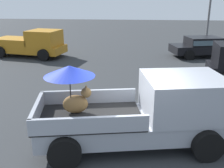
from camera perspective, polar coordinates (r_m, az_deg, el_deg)
name	(u,v)px	position (r m, az deg, el deg)	size (l,w,h in m)	color
ground_plane	(131,143)	(7.61, 4.13, -12.54)	(80.00, 80.00, 0.00)	#2D3033
pickup_truck_main	(146,110)	(7.24, 7.41, -5.65)	(5.31, 2.99, 2.23)	black
pickup_truck_far	(32,44)	(18.62, -17.00, 8.34)	(5.05, 2.87, 1.80)	black
parked_sedan_near	(203,46)	(18.84, 19.14, 7.83)	(4.58, 2.68, 1.33)	black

